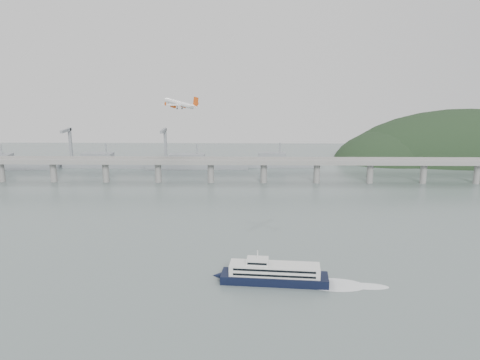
{
  "coord_description": "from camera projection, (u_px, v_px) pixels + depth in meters",
  "views": [
    {
      "loc": [
        4.76,
        -231.53,
        102.47
      ],
      "look_at": [
        0.0,
        55.0,
        36.0
      ],
      "focal_mm": 35.0,
      "sensor_mm": 36.0,
      "label": 1
    }
  ],
  "objects": [
    {
      "name": "headland",
      "position": [
        477.0,
        174.0,
        571.63
      ],
      "size": [
        365.0,
        155.0,
        156.0
      ],
      "color": "black",
      "rests_on": "ground"
    },
    {
      "name": "airliner",
      "position": [
        180.0,
        104.0,
        335.27
      ],
      "size": [
        31.0,
        28.96,
        9.73
      ],
      "rotation": [
        0.05,
        -0.15,
        2.48
      ],
      "color": "white",
      "rests_on": "ground"
    },
    {
      "name": "bridge",
      "position": [
        241.0,
        164.0,
        439.58
      ],
      "size": [
        800.0,
        22.0,
        23.9
      ],
      "color": "gray",
      "rests_on": "ground"
    },
    {
      "name": "distant_fleet",
      "position": [
        101.0,
        163.0,
        508.04
      ],
      "size": [
        453.0,
        60.9,
        40.0
      ],
      "color": "gray",
      "rests_on": "ground"
    },
    {
      "name": "ground",
      "position": [
        238.0,
        269.0,
        248.74
      ],
      "size": [
        900.0,
        900.0,
        0.0
      ],
      "primitive_type": "plane",
      "color": "slate",
      "rests_on": "ground"
    },
    {
      "name": "ferry",
      "position": [
        274.0,
        274.0,
        232.4
      ],
      "size": [
        87.49,
        20.27,
        16.5
      ],
      "rotation": [
        0.0,
        0.0,
        -0.09
      ],
      "color": "black",
      "rests_on": "ground"
    }
  ]
}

